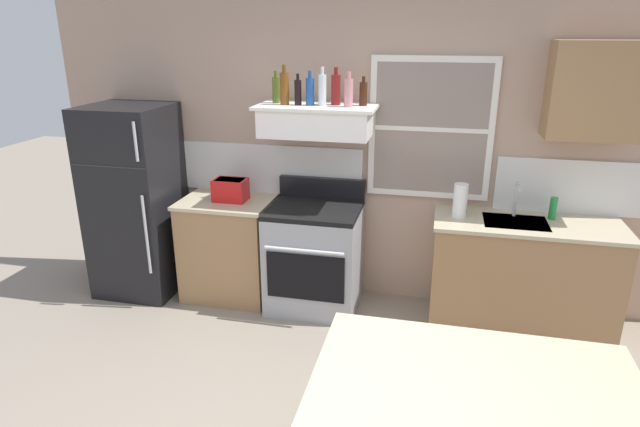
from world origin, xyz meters
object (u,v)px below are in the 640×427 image
(bottle_red_label_wine, at_px, (336,89))
(paper_towel_roll, at_px, (460,200))
(bottle_blue_liqueur, at_px, (310,91))
(bottle_brown_stout, at_px, (363,93))
(bottle_amber_wine, at_px, (284,88))
(stove_range, at_px, (315,256))
(refrigerator, at_px, (136,201))
(bottle_clear_tall, at_px, (322,89))
(bottle_rose_pink, at_px, (349,92))
(dish_soap_bottle, at_px, (553,208))
(toaster, at_px, (230,189))
(bottle_balsamic_dark, at_px, (298,92))
(bottle_olive_oil_square, at_px, (276,90))

(bottle_red_label_wine, distance_m, paper_towel_roll, 1.32)
(bottle_blue_liqueur, xyz_separation_m, bottle_brown_stout, (0.41, 0.07, -0.02))
(bottle_amber_wine, height_order, bottle_blue_liqueur, bottle_amber_wine)
(paper_towel_roll, bearing_deg, stove_range, -178.17)
(refrigerator, height_order, bottle_brown_stout, bottle_brown_stout)
(bottle_clear_tall, bearing_deg, bottle_brown_stout, 11.61)
(bottle_amber_wine, distance_m, bottle_rose_pink, 0.52)
(stove_range, distance_m, bottle_blue_liqueur, 1.40)
(dish_soap_bottle, bearing_deg, bottle_rose_pink, -176.91)
(toaster, bearing_deg, refrigerator, -176.77)
(bottle_blue_liqueur, bearing_deg, dish_soap_bottle, 2.06)
(refrigerator, height_order, dish_soap_bottle, refrigerator)
(bottle_balsamic_dark, distance_m, bottle_brown_stout, 0.52)
(bottle_amber_wine, bearing_deg, bottle_olive_oil_square, 138.15)
(refrigerator, xyz_separation_m, bottle_brown_stout, (2.02, 0.16, 0.99))
(paper_towel_roll, bearing_deg, bottle_amber_wine, 179.38)
(bottle_amber_wine, xyz_separation_m, bottle_brown_stout, (0.62, 0.09, -0.04))
(bottle_olive_oil_square, xyz_separation_m, bottle_balsamic_dark, (0.21, -0.08, -0.00))
(bottle_clear_tall, bearing_deg, refrigerator, -176.67)
(bottle_red_label_wine, xyz_separation_m, dish_soap_bottle, (1.73, -0.00, -0.87))
(bottle_olive_oil_square, bearing_deg, toaster, -164.06)
(bottle_balsamic_dark, bearing_deg, refrigerator, -176.82)
(bottle_balsamic_dark, relative_size, bottle_brown_stout, 1.08)
(bottle_olive_oil_square, bearing_deg, bottle_balsamic_dark, -21.29)
(bottle_balsamic_dark, xyz_separation_m, paper_towel_roll, (1.32, -0.02, -0.80))
(bottle_blue_liqueur, bearing_deg, bottle_rose_pink, -3.28)
(toaster, bearing_deg, stove_range, -2.11)
(bottle_rose_pink, height_order, paper_towel_roll, bottle_rose_pink)
(bottle_amber_wine, bearing_deg, paper_towel_roll, -0.62)
(bottle_clear_tall, distance_m, dish_soap_bottle, 2.03)
(bottle_balsamic_dark, relative_size, bottle_red_label_wine, 0.84)
(stove_range, height_order, bottle_olive_oil_square, bottle_olive_oil_square)
(bottle_balsamic_dark, bearing_deg, paper_towel_roll, -1.02)
(bottle_olive_oil_square, xyz_separation_m, bottle_amber_wine, (0.10, -0.09, 0.02))
(bottle_rose_pink, relative_size, paper_towel_roll, 0.99)
(toaster, xyz_separation_m, bottle_amber_wine, (0.50, 0.03, 0.87))
(toaster, relative_size, bottle_blue_liqueur, 1.11)
(bottle_brown_stout, bearing_deg, refrigerator, -175.35)
(bottle_red_label_wine, height_order, bottle_rose_pink, bottle_red_label_wine)
(bottle_red_label_wine, bearing_deg, bottle_brown_stout, 0.86)
(bottle_brown_stout, relative_size, paper_towel_roll, 0.84)
(toaster, bearing_deg, bottle_olive_oil_square, 15.94)
(bottle_blue_liqueur, relative_size, paper_towel_roll, 0.99)
(bottle_amber_wine, distance_m, paper_towel_roll, 1.65)
(bottle_brown_stout, bearing_deg, dish_soap_bottle, -0.14)
(bottle_amber_wine, height_order, dish_soap_bottle, bottle_amber_wine)
(refrigerator, height_order, paper_towel_roll, refrigerator)
(refrigerator, bearing_deg, bottle_clear_tall, 3.33)
(refrigerator, xyz_separation_m, dish_soap_bottle, (3.53, 0.16, 0.15))
(bottle_clear_tall, height_order, bottle_red_label_wine, bottle_clear_tall)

